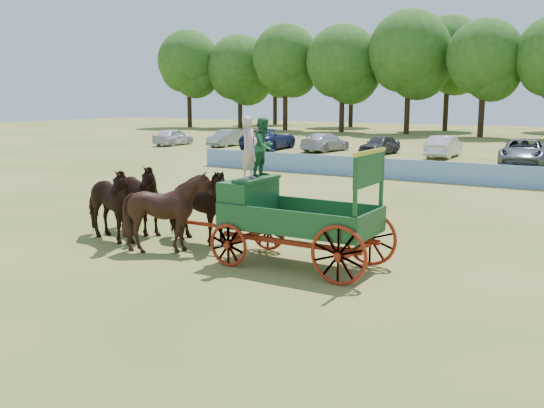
{
  "coord_description": "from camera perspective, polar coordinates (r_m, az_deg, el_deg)",
  "views": [
    {
      "loc": [
        8.27,
        -11.63,
        4.21
      ],
      "look_at": [
        -0.06,
        2.35,
        1.3
      ],
      "focal_mm": 40.0,
      "sensor_mm": 36.0,
      "label": 1
    }
  ],
  "objects": [
    {
      "name": "farm_dray",
      "position": [
        15.31,
        0.25,
        0.41
      ],
      "size": [
        6.0,
        2.0,
        3.72
      ],
      "color": "maroon",
      "rests_on": "ground"
    },
    {
      "name": "parked_cars",
      "position": [
        44.55,
        9.76,
        5.56
      ],
      "size": [
        35.84,
        7.31,
        1.65
      ],
      "color": "silver",
      "rests_on": "ground"
    },
    {
      "name": "sponsor_banner",
      "position": [
        31.26,
        13.35,
        3.09
      ],
      "size": [
        26.0,
        0.08,
        1.05
      ],
      "primitive_type": "cube",
      "color": "blue",
      "rests_on": "ground"
    },
    {
      "name": "horse_lead_left",
      "position": [
        18.27,
        -15.34,
        0.01
      ],
      "size": [
        2.82,
        1.71,
        2.22
      ],
      "primitive_type": "imported",
      "rotation": [
        0.0,
        0.0,
        1.37
      ],
      "color": "black",
      "rests_on": "ground"
    },
    {
      "name": "horse_wheel_left",
      "position": [
        16.64,
        -9.59,
        -0.72
      ],
      "size": [
        2.31,
        2.13,
        2.23
      ],
      "primitive_type": "imported",
      "rotation": [
        0.0,
        0.0,
        1.39
      ],
      "color": "black",
      "rests_on": "ground"
    },
    {
      "name": "treeline",
      "position": [
        71.84,
        22.14,
        13.06
      ],
      "size": [
        92.21,
        23.65,
        14.46
      ],
      "color": "#382314",
      "rests_on": "ground"
    },
    {
      "name": "ground",
      "position": [
        14.88,
        -4.47,
        -6.33
      ],
      "size": [
        160.0,
        160.0,
        0.0
      ],
      "primitive_type": "plane",
      "color": "#A8914C",
      "rests_on": "ground"
    },
    {
      "name": "horse_lead_right",
      "position": [
        19.03,
        -12.97,
        0.51
      ],
      "size": [
        2.81,
        1.67,
        2.22
      ],
      "primitive_type": "imported",
      "rotation": [
        0.0,
        0.0,
        1.38
      ],
      "color": "black",
      "rests_on": "ground"
    },
    {
      "name": "horse_wheel_right",
      "position": [
        17.48,
        -7.26,
        -0.15
      ],
      "size": [
        2.71,
        1.39,
        2.22
      ],
      "primitive_type": "imported",
      "rotation": [
        0.0,
        0.0,
        1.5
      ],
      "color": "black",
      "rests_on": "ground"
    }
  ]
}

